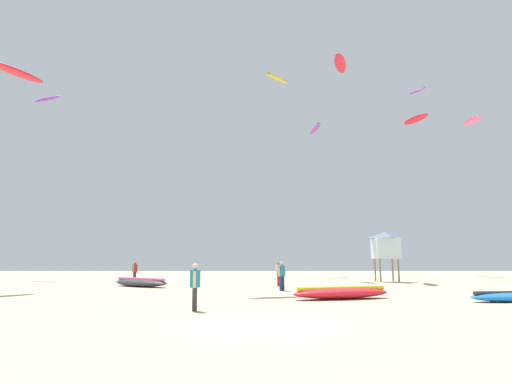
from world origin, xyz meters
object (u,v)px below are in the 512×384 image
at_px(kite_aloft_3, 417,91).
at_px(kite_aloft_0, 315,129).
at_px(person_midground, 282,274).
at_px(kite_aloft_7, 278,79).
at_px(person_right, 278,272).
at_px(kite_grounded_mid, 140,282).
at_px(kite_aloft_1, 416,119).
at_px(kite_aloft_2, 340,64).
at_px(kite_aloft_8, 473,120).
at_px(kite_grounded_near, 342,293).
at_px(kite_aloft_5, 16,72).
at_px(person_left, 135,271).
at_px(lifeguard_tower, 385,245).
at_px(kite_grounded_far, 512,297).
at_px(kite_aloft_6, 48,99).
at_px(person_foreground, 195,283).

bearing_deg(kite_aloft_3, kite_aloft_0, -159.10).
height_order(person_midground, kite_aloft_7, kite_aloft_7).
relative_size(person_right, kite_grounded_mid, 0.34).
height_order(kite_aloft_1, kite_aloft_2, kite_aloft_2).
height_order(person_right, kite_aloft_1, kite_aloft_1).
bearing_deg(kite_aloft_7, person_midground, -93.25).
bearing_deg(kite_aloft_8, person_right, -166.18).
distance_m(person_right, kite_aloft_0, 16.96).
relative_size(kite_grounded_near, kite_aloft_3, 2.20).
bearing_deg(kite_aloft_5, person_midground, -3.16).
distance_m(person_midground, kite_grounded_near, 6.06).
bearing_deg(kite_grounded_mid, person_midground, -23.26).
distance_m(person_left, kite_grounded_mid, 4.80).
distance_m(kite_aloft_3, kite_aloft_7, 17.87).
bearing_deg(lifeguard_tower, kite_grounded_far, -90.00).
distance_m(kite_aloft_5, kite_aloft_6, 17.56).
bearing_deg(kite_aloft_2, person_left, -164.00).
bearing_deg(person_midground, kite_aloft_7, -43.15).
relative_size(kite_grounded_near, kite_aloft_5, 1.26).
xyz_separation_m(person_foreground, kite_aloft_3, (19.98, 28.92, 19.01)).
bearing_deg(kite_aloft_0, kite_grounded_near, -95.58).
distance_m(person_left, kite_grounded_near, 19.34).
distance_m(kite_grounded_mid, kite_aloft_1, 41.71).
bearing_deg(person_right, kite_aloft_2, -126.89).
height_order(kite_aloft_0, kite_aloft_5, kite_aloft_0).
bearing_deg(kite_grounded_far, person_foreground, -165.97).
relative_size(person_foreground, kite_aloft_8, 0.69).
distance_m(person_foreground, kite_aloft_2, 32.65).
distance_m(kite_aloft_0, kite_aloft_5, 25.31).
relative_size(kite_aloft_1, kite_aloft_7, 1.17).
height_order(person_foreground, person_midground, person_midground).
xyz_separation_m(kite_grounded_mid, kite_aloft_7, (10.89, 23.51, 24.92)).
xyz_separation_m(person_foreground, kite_aloft_7, (5.35, 37.75, 24.24)).
bearing_deg(person_left, person_right, 171.72).
distance_m(kite_grounded_near, kite_grounded_far, 7.20).
relative_size(person_right, kite_aloft_1, 0.36).
relative_size(person_foreground, kite_aloft_7, 0.42).
relative_size(kite_grounded_far, kite_aloft_2, 0.91).
xyz_separation_m(person_foreground, kite_aloft_0, (8.10, 24.38, 13.30)).
bearing_deg(kite_aloft_7, person_foreground, -98.07).
xyz_separation_m(kite_aloft_7, kite_aloft_8, (15.06, -18.91, -11.90)).
bearing_deg(person_midground, person_left, 12.32).
bearing_deg(person_foreground, kite_aloft_5, -40.80).
distance_m(person_foreground, lifeguard_tower, 24.73).
bearing_deg(kite_aloft_5, kite_aloft_0, 31.41).
bearing_deg(kite_aloft_8, kite_aloft_6, 168.04).
height_order(person_right, lifeguard_tower, lifeguard_tower).
distance_m(lifeguard_tower, kite_aloft_3, 19.96).
height_order(kite_grounded_near, kite_aloft_2, kite_aloft_2).
bearing_deg(kite_grounded_far, lifeguard_tower, 90.00).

